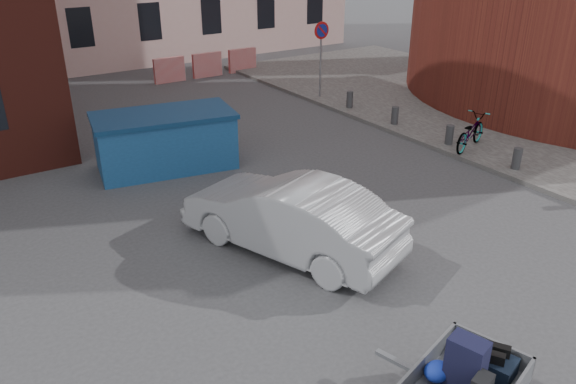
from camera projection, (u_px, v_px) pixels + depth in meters
ground at (367, 264)px, 10.39m from camera, size 120.00×120.00×0.00m
sidewalk at (517, 117)px, 18.42m from camera, size 9.00×24.00×0.12m
no_parking_sign at (321, 44)px, 19.71m from camera, size 0.60×0.09×2.65m
bollards at (449, 135)px, 15.81m from camera, size 0.22×9.02×0.55m
barriers at (207, 65)px, 23.59m from camera, size 4.70×0.18×1.00m
trailer at (465, 384)px, 6.82m from camera, size 1.84×1.96×1.20m
dumpster at (165, 141)px, 14.36m from camera, size 3.76×2.42×1.46m
silver_car at (290, 216)px, 10.59m from camera, size 2.93×4.64×1.44m
bicycle at (470, 132)px, 15.43m from camera, size 1.89×1.16×0.94m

